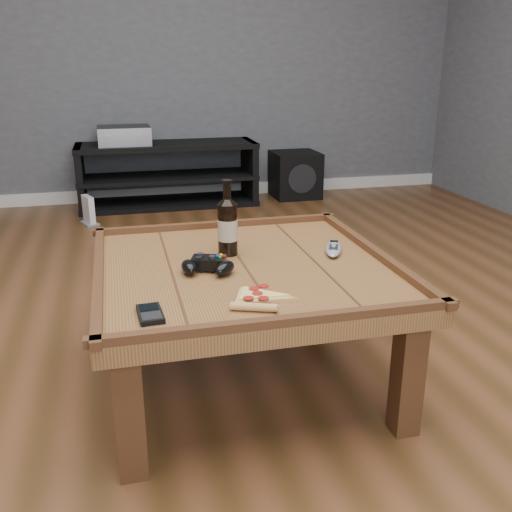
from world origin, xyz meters
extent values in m
plane|color=#462C14|center=(0.00, 0.00, 0.00)|extent=(6.00, 6.00, 0.00)
cube|color=#45474B|center=(0.00, 3.00, 1.35)|extent=(5.00, 0.04, 2.70)
cube|color=silver|center=(0.00, 2.99, 0.05)|extent=(5.00, 0.02, 0.10)
cube|color=brown|center=(0.00, 0.00, 0.42)|extent=(1.00, 1.00, 0.06)
cube|color=#3D1B10|center=(-0.42, -0.42, 0.20)|extent=(0.08, 0.08, 0.39)
cube|color=#3D1B10|center=(0.42, -0.42, 0.20)|extent=(0.08, 0.08, 0.39)
cube|color=#3D1B10|center=(-0.42, 0.42, 0.20)|extent=(0.08, 0.08, 0.39)
cube|color=#3D1B10|center=(0.42, 0.42, 0.20)|extent=(0.08, 0.08, 0.39)
cube|color=#3D1B10|center=(0.00, 0.48, 0.46)|extent=(1.03, 0.03, 0.03)
cube|color=#3D1B10|center=(0.00, -0.48, 0.46)|extent=(1.03, 0.03, 0.03)
cube|color=#3D1B10|center=(0.48, 0.00, 0.46)|extent=(0.03, 1.03, 0.03)
cube|color=#3D1B10|center=(-0.48, 0.00, 0.46)|extent=(0.03, 1.03, 0.03)
cube|color=black|center=(0.00, 2.75, 0.48)|extent=(1.40, 0.45, 0.04)
cube|color=black|center=(0.00, 2.75, 0.23)|extent=(1.40, 0.45, 0.03)
cube|color=black|center=(0.00, 2.75, 0.02)|extent=(1.40, 0.45, 0.04)
cube|color=black|center=(-0.67, 2.75, 0.25)|extent=(0.05, 0.44, 0.50)
cube|color=black|center=(0.67, 2.75, 0.25)|extent=(0.05, 0.44, 0.50)
cylinder|color=black|center=(-0.03, 0.13, 0.54)|extent=(0.07, 0.07, 0.19)
cone|color=black|center=(-0.03, 0.13, 0.65)|extent=(0.07, 0.07, 0.03)
cylinder|color=black|center=(-0.03, 0.13, 0.69)|extent=(0.03, 0.03, 0.07)
cylinder|color=black|center=(-0.03, 0.13, 0.72)|extent=(0.04, 0.04, 0.01)
cylinder|color=#BFAB8A|center=(-0.03, 0.13, 0.54)|extent=(0.07, 0.07, 0.08)
cube|color=black|center=(-0.12, -0.02, 0.48)|extent=(0.13, 0.10, 0.04)
ellipsoid|color=black|center=(-0.19, -0.04, 0.47)|extent=(0.05, 0.10, 0.04)
ellipsoid|color=black|center=(-0.08, -0.08, 0.47)|extent=(0.10, 0.10, 0.04)
cylinder|color=black|center=(-0.15, 0.00, 0.50)|extent=(0.02, 0.02, 0.01)
cylinder|color=black|center=(-0.12, -0.03, 0.50)|extent=(0.02, 0.02, 0.01)
cylinder|color=yellow|center=(-0.08, -0.01, 0.50)|extent=(0.01, 0.01, 0.01)
cylinder|color=red|center=(-0.08, -0.03, 0.50)|extent=(0.01, 0.01, 0.01)
cylinder|color=#0C33CC|center=(-0.10, -0.02, 0.50)|extent=(0.01, 0.01, 0.01)
cylinder|color=#0C9919|center=(-0.09, -0.03, 0.50)|extent=(0.01, 0.01, 0.01)
cylinder|color=tan|center=(-0.06, -0.38, 0.46)|extent=(0.13, 0.07, 0.02)
cylinder|color=#A12514|center=(-0.06, -0.32, 0.47)|extent=(0.03, 0.03, 0.00)
cylinder|color=#A12514|center=(-0.02, -0.33, 0.47)|extent=(0.03, 0.03, 0.00)
cylinder|color=#A12514|center=(-0.03, -0.29, 0.47)|extent=(0.03, 0.03, 0.00)
cylinder|color=#A12514|center=(-0.03, -0.26, 0.47)|extent=(0.03, 0.03, 0.00)
cylinder|color=#A12514|center=(0.01, -0.24, 0.47)|extent=(0.03, 0.03, 0.00)
cube|color=black|center=(-0.34, -0.34, 0.46)|extent=(0.07, 0.13, 0.01)
cube|color=black|center=(-0.34, -0.31, 0.47)|extent=(0.05, 0.05, 0.00)
cube|color=black|center=(-0.34, -0.37, 0.47)|extent=(0.06, 0.05, 0.00)
ellipsoid|color=gray|center=(0.35, 0.06, 0.46)|extent=(0.13, 0.19, 0.03)
cube|color=black|center=(0.37, 0.11, 0.47)|extent=(0.04, 0.03, 0.00)
cube|color=black|center=(0.34, 0.04, 0.47)|extent=(0.05, 0.07, 0.00)
cube|color=black|center=(-0.32, 2.75, 0.57)|extent=(0.40, 0.33, 0.14)
cube|color=#ACAEB6|center=(-0.32, 2.59, 0.57)|extent=(0.39, 0.02, 0.14)
cylinder|color=#ACAEB6|center=(-0.44, 2.58, 0.57)|extent=(0.05, 0.01, 0.05)
cylinder|color=#ACAEB6|center=(-0.20, 2.59, 0.57)|extent=(0.05, 0.01, 0.05)
cube|color=black|center=(1.08, 2.80, 0.19)|extent=(0.38, 0.38, 0.38)
cylinder|color=black|center=(1.08, 2.61, 0.19)|extent=(0.24, 0.01, 0.24)
cube|color=slate|center=(-0.61, 2.31, 0.01)|extent=(0.15, 0.19, 0.01)
cube|color=white|center=(-0.61, 2.31, 0.11)|extent=(0.09, 0.15, 0.19)
camera|label=1|loc=(-0.40, -1.80, 1.12)|focal=40.00mm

